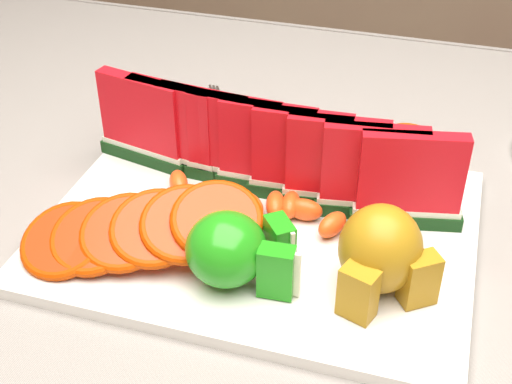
{
  "coord_description": "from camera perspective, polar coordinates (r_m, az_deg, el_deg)",
  "views": [
    {
      "loc": [
        0.1,
        -0.5,
        1.19
      ],
      "look_at": [
        -0.06,
        0.0,
        0.81
      ],
      "focal_mm": 50.0,
      "sensor_mm": 36.0,
      "label": 1
    }
  ],
  "objects": [
    {
      "name": "platter",
      "position": [
        0.68,
        0.31,
        -2.93
      ],
      "size": [
        0.4,
        0.3,
        0.01
      ],
      "color": "silver",
      "rests_on": "tablecloth"
    },
    {
      "name": "fork",
      "position": [
        0.86,
        -5.05,
        5.47
      ],
      "size": [
        0.09,
        0.19,
        0.0
      ],
      "color": "silver",
      "rests_on": "tablecloth"
    },
    {
      "name": "tangerine_segments",
      "position": [
        0.68,
        0.88,
        -1.23
      ],
      "size": [
        0.22,
        0.07,
        0.02
      ],
      "color": "orange",
      "rests_on": "platter"
    },
    {
      "name": "tablecloth",
      "position": [
        0.7,
        4.5,
        -7.15
      ],
      "size": [
        1.53,
        1.03,
        0.2
      ],
      "color": "gray",
      "rests_on": "table"
    },
    {
      "name": "table",
      "position": [
        0.74,
        4.28,
        -10.7
      ],
      "size": [
        1.4,
        0.9,
        0.75
      ],
      "color": "#4E2A19",
      "rests_on": "ground"
    },
    {
      "name": "orange_fan_front",
      "position": [
        0.63,
        -9.26,
        -3.01
      ],
      "size": [
        0.23,
        0.14,
        0.06
      ],
      "color": "#E23B00",
      "rests_on": "platter"
    },
    {
      "name": "apple_cluster",
      "position": [
        0.6,
        -1.68,
        -4.69
      ],
      "size": [
        0.11,
        0.09,
        0.06
      ],
      "color": "#29781B",
      "rests_on": "platter"
    },
    {
      "name": "orange_fan_back",
      "position": [
        0.77,
        3.26,
        4.37
      ],
      "size": [
        0.32,
        0.09,
        0.04
      ],
      "color": "#E23B00",
      "rests_on": "platter"
    },
    {
      "name": "pear_cluster",
      "position": [
        0.59,
        10.0,
        -4.84
      ],
      "size": [
        0.09,
        0.09,
        0.08
      ],
      "color": "#A18809",
      "rests_on": "platter"
    },
    {
      "name": "watermelon_row",
      "position": [
        0.7,
        0.92,
        3.29
      ],
      "size": [
        0.39,
        0.07,
        0.1
      ],
      "color": "#0A4111",
      "rests_on": "platter"
    }
  ]
}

